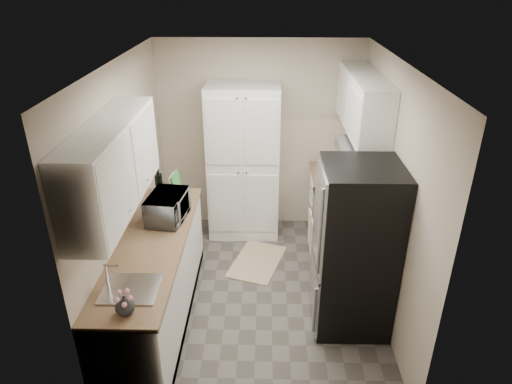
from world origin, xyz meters
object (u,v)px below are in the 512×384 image
Objects in this scene: toaster_oven at (337,169)px; refrigerator at (355,249)px; wine_bottle at (159,183)px; pantry_cabinet at (243,163)px; microwave at (168,207)px; electric_range at (343,238)px.

refrigerator is at bearing -110.20° from toaster_oven.
wine_bottle is 2.15m from toaster_oven.
pantry_cabinet reaches higher than microwave.
refrigerator is 3.37× the size of microwave.
electric_range is at bearing -71.09° from microwave.
microwave is 1.52× the size of wine_bottle.
wine_bottle is at bearing -139.09° from pantry_cabinet.
pantry_cabinet is 1.18× the size of refrigerator.
toaster_oven is (1.87, 1.13, -0.04)m from microwave.
wine_bottle is (-0.20, 0.53, 0.03)m from microwave.
wine_bottle reaches higher than microwave.
refrigerator is 5.11× the size of wine_bottle.
microwave is (-1.88, -0.39, 0.58)m from electric_range.
microwave is at bearing -168.25° from electric_range.
toaster_oven is at bearing 16.13° from wine_bottle.
wine_bottle reaches higher than toaster_oven.
wine_bottle reaches higher than electric_range.
microwave is (-0.71, -1.32, 0.06)m from pantry_cabinet.
toaster_oven is at bearing 91.29° from electric_range.
electric_range is 2.18m from wine_bottle.
pantry_cabinet is at bearing 40.91° from wine_bottle.
pantry_cabinet is 1.50m from microwave.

